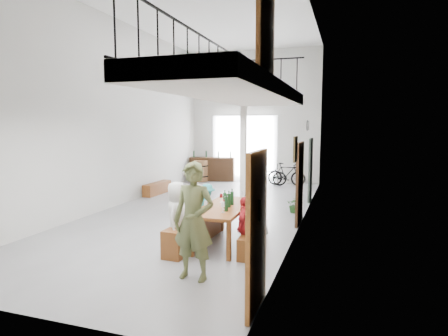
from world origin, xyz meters
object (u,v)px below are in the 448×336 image
(oak_barrel, at_px, (201,171))
(side_bench, at_px, (157,188))
(tasting_table, at_px, (225,210))
(serving_counter, at_px, (212,169))
(bicycle_near, at_px, (266,175))
(bench_inner, at_px, (196,230))
(host_standing, at_px, (194,221))

(oak_barrel, bearing_deg, side_bench, -96.39)
(tasting_table, bearing_deg, side_bench, 130.56)
(serving_counter, xyz_separation_m, bicycle_near, (2.48, -0.51, -0.08))
(bench_inner, distance_m, oak_barrel, 8.43)
(side_bench, relative_size, bicycle_near, 0.89)
(bench_inner, xyz_separation_m, serving_counter, (-2.63, 8.21, 0.25))
(tasting_table, xyz_separation_m, bicycle_near, (-0.74, 7.61, -0.28))
(tasting_table, height_order, bench_inner, tasting_table)
(tasting_table, relative_size, bench_inner, 0.92)
(bench_inner, distance_m, side_bench, 5.72)
(host_standing, bearing_deg, side_bench, 125.64)
(tasting_table, xyz_separation_m, oak_barrel, (-3.60, 7.77, -0.26))
(oak_barrel, relative_size, bicycle_near, 0.55)
(tasting_table, distance_m, oak_barrel, 8.57)
(tasting_table, bearing_deg, oak_barrel, 114.14)
(side_bench, xyz_separation_m, host_standing, (4.04, -6.30, 0.73))
(tasting_table, distance_m, host_standing, 1.81)
(tasting_table, xyz_separation_m, serving_counter, (-3.22, 8.11, -0.20))
(side_bench, relative_size, serving_counter, 0.76)
(side_bench, distance_m, oak_barrel, 3.28)
(side_bench, relative_size, host_standing, 0.78)
(tasting_table, xyz_separation_m, side_bench, (-3.97, 4.51, -0.50))
(host_standing, bearing_deg, tasting_table, 95.41)
(host_standing, bearing_deg, oak_barrel, 114.02)
(side_bench, distance_m, host_standing, 7.52)
(bicycle_near, bearing_deg, host_standing, 177.72)
(bench_inner, relative_size, oak_barrel, 2.51)
(side_bench, bearing_deg, bicycle_near, 43.78)
(side_bench, height_order, host_standing, host_standing)
(side_bench, bearing_deg, bench_inner, -53.74)
(bench_inner, distance_m, serving_counter, 8.63)
(bench_inner, relative_size, serving_counter, 1.18)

